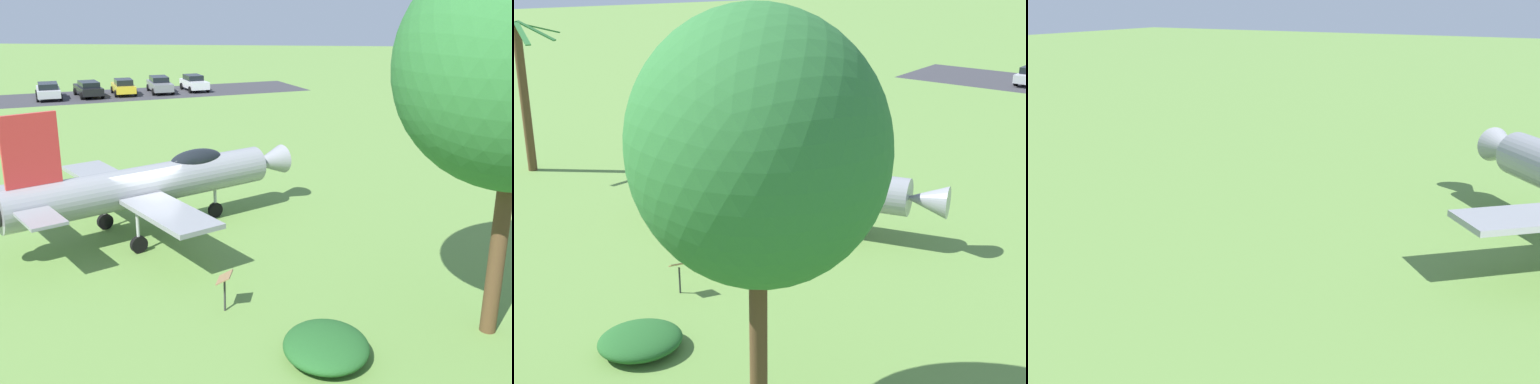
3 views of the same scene
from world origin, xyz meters
The scene contains 0 objects.
Camera 3 is at (18.63, 0.42, 6.87)m, focal length 46.71 mm.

